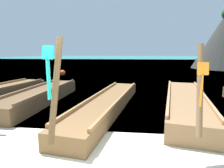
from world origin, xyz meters
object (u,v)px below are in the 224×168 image
object	(u,v)px
longtail_boat_orange_ribbon	(185,102)
longtail_boat_pink_ribbon	(41,96)
mooring_buoy_near	(62,73)
longtail_boat_turquoise_ribbon	(108,103)

from	to	relation	value
longtail_boat_orange_ribbon	longtail_boat_pink_ribbon	bearing A→B (deg)	177.12
longtail_boat_orange_ribbon	mooring_buoy_near	distance (m)	12.93
longtail_boat_orange_ribbon	mooring_buoy_near	size ratio (longest dim) A/B	12.90
longtail_boat_turquoise_ribbon	mooring_buoy_near	distance (m)	11.53
longtail_boat_turquoise_ribbon	longtail_boat_pink_ribbon	bearing A→B (deg)	167.15
longtail_boat_pink_ribbon	longtail_boat_orange_ribbon	bearing A→B (deg)	-2.88
longtail_boat_turquoise_ribbon	longtail_boat_orange_ribbon	bearing A→B (deg)	7.55
longtail_boat_pink_ribbon	longtail_boat_orange_ribbon	xyz separation A→B (m)	(6.02, -0.30, -0.01)
longtail_boat_orange_ribbon	mooring_buoy_near	world-z (taller)	longtail_boat_orange_ribbon
longtail_boat_turquoise_ribbon	longtail_boat_orange_ribbon	world-z (taller)	longtail_boat_turquoise_ribbon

